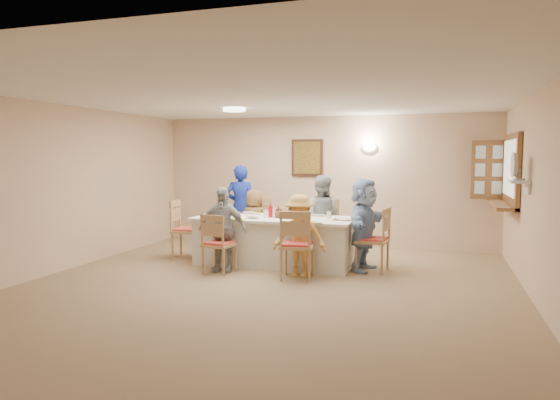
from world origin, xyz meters
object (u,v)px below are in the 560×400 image
(chair_back_right, at_px, (322,228))
(chair_front_right, at_px, (297,244))
(dining_table, at_px, (275,241))
(condiment_ketchup, at_px, (271,210))
(diner_back_right, at_px, (321,217))
(diner_front_right, at_px, (300,236))
(serving_hatch, at_px, (511,171))
(diner_right_end, at_px, (364,225))
(desk_fan, at_px, (517,170))
(chair_left_end, at_px, (188,229))
(chair_right_end, at_px, (372,239))
(diner_back_left, at_px, (254,222))
(chair_back_left, at_px, (257,225))
(caregiver, at_px, (241,207))
(diner_front_left, at_px, (222,229))
(chair_front_left, at_px, (219,243))

(chair_back_right, xyz_separation_m, chair_front_right, (0.00, -1.60, -0.00))
(dining_table, relative_size, condiment_ketchup, 10.73)
(diner_back_right, height_order, diner_front_right, diner_back_right)
(serving_hatch, bearing_deg, dining_table, -166.06)
(diner_right_end, bearing_deg, desk_fan, -91.96)
(chair_left_end, bearing_deg, chair_right_end, -97.98)
(serving_hatch, relative_size, diner_back_right, 1.06)
(diner_back_right, bearing_deg, chair_right_end, 146.18)
(serving_hatch, relative_size, diner_back_left, 1.30)
(chair_back_left, height_order, chair_right_end, chair_back_left)
(caregiver, bearing_deg, desk_fan, 147.62)
(chair_front_right, relative_size, caregiver, 0.63)
(chair_back_right, bearing_deg, chair_left_end, -147.75)
(dining_table, distance_m, diner_front_left, 0.94)
(desk_fan, relative_size, diner_right_end, 0.21)
(chair_back_right, distance_m, chair_front_right, 1.60)
(diner_front_left, bearing_deg, chair_back_left, 86.69)
(diner_back_right, bearing_deg, dining_table, 50.35)
(chair_back_right, relative_size, condiment_ketchup, 4.22)
(chair_back_left, xyz_separation_m, chair_front_left, (0.00, -1.60, -0.06))
(desk_fan, distance_m, diner_back_left, 4.30)
(diner_front_left, bearing_deg, caregiver, 100.50)
(chair_front_left, xyz_separation_m, diner_back_right, (1.20, 1.48, 0.26))
(dining_table, height_order, diner_back_right, diner_back_right)
(chair_back_right, bearing_deg, diner_front_right, -78.16)
(chair_left_end, distance_m, diner_right_end, 2.98)
(chair_back_right, bearing_deg, chair_back_left, -168.16)
(desk_fan, bearing_deg, chair_back_left, 162.49)
(chair_right_end, height_order, diner_front_right, diner_front_right)
(chair_front_left, relative_size, chair_right_end, 0.92)
(chair_back_right, distance_m, caregiver, 1.71)
(dining_table, xyz_separation_m, chair_front_right, (0.60, -0.80, 0.11))
(serving_hatch, height_order, chair_front_left, serving_hatch)
(chair_left_end, xyz_separation_m, diner_front_left, (0.95, -0.68, 0.14))
(chair_back_right, relative_size, diner_back_right, 0.71)
(chair_front_right, distance_m, caregiver, 2.57)
(chair_back_left, bearing_deg, chair_front_left, -91.90)
(caregiver, bearing_deg, chair_front_left, 90.51)
(chair_back_left, distance_m, diner_front_left, 1.49)
(chair_back_right, xyz_separation_m, chair_left_end, (-2.15, -0.80, 0.00))
(dining_table, height_order, chair_back_right, chair_back_right)
(diner_back_left, bearing_deg, dining_table, 136.66)
(diner_back_left, xyz_separation_m, caregiver, (-0.45, 0.47, 0.21))
(serving_hatch, height_order, diner_front_left, serving_hatch)
(dining_table, bearing_deg, chair_right_end, 0.00)
(chair_left_end, bearing_deg, chair_front_left, -138.08)
(desk_fan, bearing_deg, chair_back_right, 155.81)
(chair_back_left, height_order, caregiver, caregiver)
(serving_hatch, xyz_separation_m, dining_table, (-3.54, -0.88, -1.12))
(serving_hatch, distance_m, chair_right_end, 2.40)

